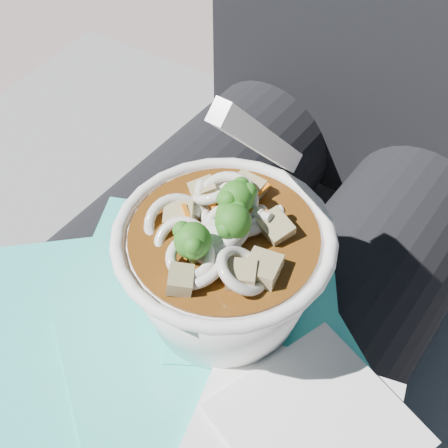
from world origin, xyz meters
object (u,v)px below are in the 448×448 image
Objects in this scene: udon_bowl at (224,262)px; person_body at (273,234)px; lap at (215,317)px; plastic_bag at (177,356)px; stone_ledge at (282,363)px.

person_body is at bearing 105.27° from udon_bowl.
lap is at bearing 135.26° from udon_bowl.
person_body reaches higher than plastic_bag.
stone_ledge is 1.00× the size of person_body.
plastic_bag is (0.03, -0.18, 0.06)m from person_body.
person_body is (0.00, -0.06, 0.33)m from stone_ledge.
person_body is 2.66× the size of plastic_bag.
udon_bowl reaches higher than stone_ledge.
lap is at bearing -90.00° from stone_ledge.
plastic_bag reaches higher than stone_ledge.
person_body is (0.00, 0.09, 0.03)m from lap.
lap is at bearing -90.00° from person_body.
person_body is at bearing 99.70° from plastic_bag.
udon_bowl is at bearing 85.00° from plastic_bag.
stone_ledge is at bearing 90.00° from person_body.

